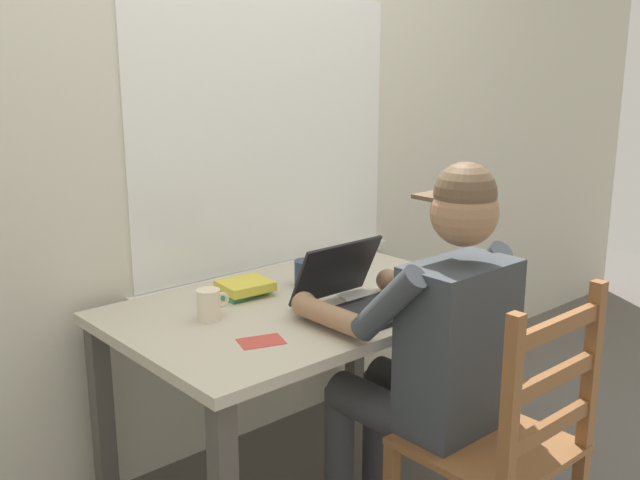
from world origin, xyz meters
name	(u,v)px	position (x,y,z in m)	size (l,w,h in m)	color
back_wall	(219,118)	(0.00, 0.49, 1.30)	(6.00, 0.08, 2.60)	beige
desk	(305,327)	(0.00, 0.00, 0.62)	(1.28, 0.82, 0.71)	#BCB29E
seated_person	(429,344)	(0.08, -0.48, 0.68)	(0.50, 0.60, 1.24)	#33383D
wooden_chair	(504,448)	(0.08, -0.76, 0.46)	(0.42, 0.42, 0.94)	brown
laptop	(357,296)	(0.07, -0.18, 0.76)	(0.33, 0.33, 0.22)	black
computer_mouse	(419,296)	(0.30, -0.25, 0.73)	(0.06, 0.10, 0.03)	black
coffee_mug_white	(209,305)	(-0.34, 0.06, 0.76)	(0.11, 0.08, 0.10)	beige
coffee_mug_dark	(306,273)	(0.12, 0.13, 0.76)	(0.12, 0.08, 0.09)	#2D384C
book_stack_main	(244,288)	(-0.12, 0.19, 0.74)	(0.19, 0.16, 0.05)	#38844C
paper_pile_near_laptop	(454,286)	(0.49, -0.24, 0.72)	(0.23, 0.17, 0.02)	white
paper_pile_back_corner	(371,298)	(0.19, -0.13, 0.72)	(0.19, 0.18, 0.01)	silver
landscape_photo_print	(261,341)	(-0.33, -0.19, 0.71)	(0.13, 0.09, 0.00)	#C63D33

